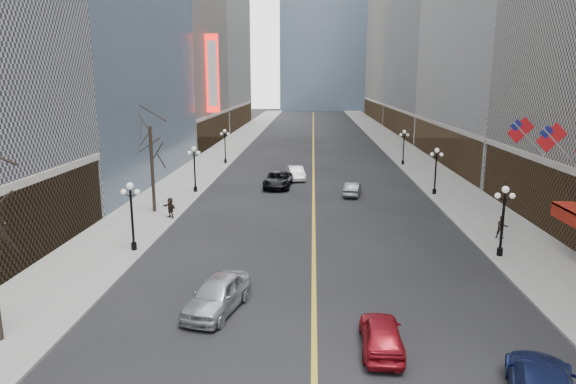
# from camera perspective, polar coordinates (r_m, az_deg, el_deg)

# --- Properties ---
(sidewalk_east) EXTENTS (6.00, 230.00, 0.15)m
(sidewalk_east) POSITION_cam_1_polar(r_m,az_deg,el_deg) (73.78, 13.80, 3.43)
(sidewalk_east) COLOR gray
(sidewalk_east) RESTS_ON ground
(sidewalk_west) EXTENTS (6.00, 230.00, 0.15)m
(sidewalk_west) POSITION_cam_1_polar(r_m,az_deg,el_deg) (73.72, -8.13, 3.66)
(sidewalk_west) COLOR gray
(sidewalk_west) RESTS_ON ground
(lane_line) EXTENTS (0.25, 200.00, 0.02)m
(lane_line) POSITION_cam_1_polar(r_m,az_deg,el_deg) (82.32, 2.84, 4.62)
(lane_line) COLOR gold
(lane_line) RESTS_ON ground
(bldg_east_c) EXTENTS (26.60, 40.60, 48.80)m
(bldg_east_c) POSITION_cam_1_polar(r_m,az_deg,el_deg) (112.45, 19.23, 18.40)
(bldg_east_c) COLOR gray
(bldg_east_c) RESTS_ON ground
(bldg_east_d) EXTENTS (26.60, 46.60, 62.80)m
(bldg_east_d) POSITION_cam_1_polar(r_m,az_deg,el_deg) (154.86, 14.77, 19.44)
(bldg_east_d) COLOR gray
(bldg_east_d) RESTS_ON ground
(streetlamp_east_1) EXTENTS (1.26, 0.44, 4.52)m
(streetlamp_east_1) POSITION_cam_1_polar(r_m,az_deg,el_deg) (34.74, 22.81, -2.23)
(streetlamp_east_1) COLOR black
(streetlamp_east_1) RESTS_ON sidewalk_east
(streetlamp_east_2) EXTENTS (1.26, 0.44, 4.52)m
(streetlamp_east_2) POSITION_cam_1_polar(r_m,az_deg,el_deg) (51.65, 16.11, 2.77)
(streetlamp_east_2) COLOR black
(streetlamp_east_2) RESTS_ON sidewalk_east
(streetlamp_east_3) EXTENTS (1.26, 0.44, 4.52)m
(streetlamp_east_3) POSITION_cam_1_polar(r_m,az_deg,el_deg) (69.11, 12.74, 5.27)
(streetlamp_east_3) COLOR black
(streetlamp_east_3) RESTS_ON sidewalk_east
(streetlamp_west_1) EXTENTS (1.26, 0.44, 4.52)m
(streetlamp_west_1) POSITION_cam_1_polar(r_m,az_deg,el_deg) (34.63, -16.99, -1.84)
(streetlamp_west_1) COLOR black
(streetlamp_west_1) RESTS_ON sidewalk_west
(streetlamp_west_2) EXTENTS (1.26, 0.44, 4.52)m
(streetlamp_west_2) POSITION_cam_1_polar(r_m,az_deg,el_deg) (51.57, -10.35, 3.04)
(streetlamp_west_2) COLOR black
(streetlamp_west_2) RESTS_ON sidewalk_west
(streetlamp_west_3) EXTENTS (1.26, 0.44, 4.52)m
(streetlamp_west_3) POSITION_cam_1_polar(r_m,az_deg,el_deg) (69.05, -7.02, 5.48)
(streetlamp_west_3) COLOR black
(streetlamp_west_3) RESTS_ON sidewalk_west
(flag_4) EXTENTS (2.87, 0.12, 2.87)m
(flag_4) POSITION_cam_1_polar(r_m,az_deg,el_deg) (37.16, 27.45, 5.13)
(flag_4) COLOR #B2B2B7
(flag_4) RESTS_ON ground
(flag_5) EXTENTS (2.87, 0.12, 2.87)m
(flag_5) POSITION_cam_1_polar(r_m,az_deg,el_deg) (41.73, 24.64, 6.04)
(flag_5) COLOR #B2B2B7
(flag_5) RESTS_ON ground
(awning_c) EXTENTS (1.40, 4.00, 0.93)m
(awning_c) POSITION_cam_1_polar(r_m,az_deg,el_deg) (36.41, 29.21, -1.92)
(awning_c) COLOR maroon
(awning_c) RESTS_ON ground
(theatre_marquee) EXTENTS (2.00, 0.55, 12.00)m
(theatre_marquee) POSITION_cam_1_polar(r_m,az_deg,el_deg) (83.08, -8.38, 12.88)
(theatre_marquee) COLOR red
(theatre_marquee) RESTS_ON ground
(tree_west_far) EXTENTS (3.60, 3.60, 7.92)m
(tree_west_far) POSITION_cam_1_polar(r_m,az_deg,el_deg) (43.93, -15.03, 5.63)
(tree_west_far) COLOR #2D231C
(tree_west_far) RESTS_ON sidewalk_west
(car_nb_near) EXTENTS (3.21, 5.35, 1.70)m
(car_nb_near) POSITION_cam_1_polar(r_m,az_deg,el_deg) (25.67, -7.84, -11.22)
(car_nb_near) COLOR #B5B9BD
(car_nb_near) RESTS_ON ground
(car_nb_mid) EXTENTS (2.46, 4.77, 1.50)m
(car_nb_mid) POSITION_cam_1_polar(r_m,az_deg,el_deg) (58.04, 0.88, 2.11)
(car_nb_mid) COLOR silver
(car_nb_mid) RESTS_ON ground
(car_nb_far) EXTENTS (2.97, 5.97, 1.62)m
(car_nb_far) POSITION_cam_1_polar(r_m,az_deg,el_deg) (53.73, -1.12, 1.35)
(car_nb_far) COLOR black
(car_nb_far) RESTS_ON ground
(car_sb_mid) EXTENTS (1.84, 4.28, 1.44)m
(car_sb_mid) POSITION_cam_1_polar(r_m,az_deg,el_deg) (22.48, 10.36, -15.28)
(car_sb_mid) COLOR maroon
(car_sb_mid) RESTS_ON ground
(car_sb_far) EXTENTS (2.13, 4.23, 1.33)m
(car_sb_far) POSITION_cam_1_polar(r_m,az_deg,el_deg) (50.39, 7.18, 0.35)
(car_sb_far) COLOR #555A5E
(car_sb_far) RESTS_ON ground
(ped_east_walk) EXTENTS (0.84, 0.52, 1.66)m
(ped_east_walk) POSITION_cam_1_polar(r_m,az_deg,el_deg) (38.97, 22.68, -3.63)
(ped_east_walk) COLOR black
(ped_east_walk) RESTS_ON sidewalk_east
(ped_west_far) EXTENTS (1.49, 1.28, 1.65)m
(ped_west_far) POSITION_cam_1_polar(r_m,az_deg,el_deg) (42.53, -12.95, -1.69)
(ped_west_far) COLOR black
(ped_west_far) RESTS_ON sidewalk_west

